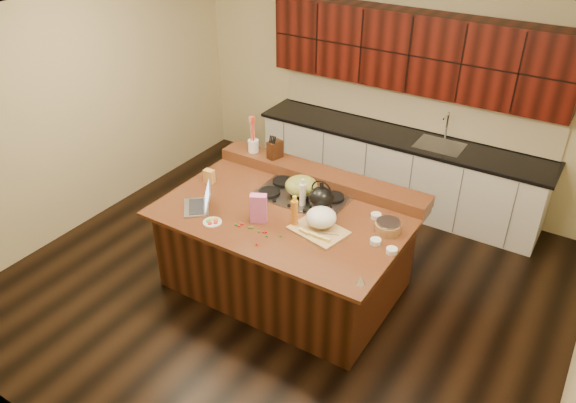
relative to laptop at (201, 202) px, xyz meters
The scene contains 33 objects.
room 0.90m from the laptop, 28.16° to the left, with size 5.52×5.02×2.72m.
island 0.97m from the laptop, 28.16° to the left, with size 2.40×1.60×0.92m.
back_ledge 1.31m from the laptop, 56.31° to the left, with size 2.40×0.30×0.12m, color black.
cooktop 1.00m from the laptop, 43.50° to the left, with size 0.92×0.52×0.05m.
back_counter 2.81m from the laptop, 68.57° to the left, with size 3.70×0.66×2.40m.
kettle 1.17m from the laptop, 28.57° to the left, with size 0.25×0.25×0.22m, color black.
green_bowl 1.00m from the laptop, 43.50° to the left, with size 0.33×0.33×0.18m, color olive.
laptop is the anchor object (origin of this frame).
oil_bottle 0.96m from the laptop, 12.92° to the left, with size 0.07×0.07×0.27m, color #BA6E20.
vinegar_bottle 0.99m from the laptop, 33.96° to the left, with size 0.06×0.06×0.25m, color silver.
wooden_tray 1.20m from the laptop, 14.63° to the left, with size 0.56×0.45×0.20m.
ramekin_a 1.74m from the laptop, 11.87° to the left, with size 0.10×0.10×0.04m, color white.
ramekin_b 1.90m from the laptop, ahead, with size 0.10×0.10×0.04m, color white.
ramekin_c 1.70m from the laptop, 25.93° to the left, with size 0.10×0.10×0.04m, color white.
strainer_bowl 1.81m from the laptop, 18.96° to the left, with size 0.24×0.24×0.09m, color #996B3F.
kitchen_timer 1.84m from the laptop, ahead, with size 0.08×0.08×0.07m, color silver.
pink_bag 0.63m from the laptop, ahead, with size 0.16×0.08×0.29m, color pink.
candy_plate 0.30m from the laptop, 31.29° to the right, with size 0.18×0.18×0.01m, color white.
package_box 0.50m from the laptop, 120.16° to the left, with size 0.11×0.07×0.15m, color gold.
utensil_crock 1.10m from the laptop, 97.28° to the left, with size 0.12×0.12×0.14m, color white.
knife_block 1.11m from the laptop, 82.21° to the left, with size 0.10×0.16×0.20m, color black.
gumdrop_0 0.52m from the laptop, ahead, with size 0.02×0.02×0.02m, color red.
gumdrop_1 0.48m from the laptop, ahead, with size 0.02×0.02×0.02m, color #198C26.
gumdrop_2 0.85m from the laptop, 15.47° to the right, with size 0.02×0.02×0.02m, color red.
gumdrop_3 0.61m from the laptop, ahead, with size 0.02×0.02×0.02m, color #198C26.
gumdrop_4 0.78m from the laptop, ahead, with size 0.02×0.02×0.02m, color red.
gumdrop_5 0.92m from the laptop, ahead, with size 0.02×0.02×0.02m, color #198C26.
gumdrop_6 0.53m from the laptop, ahead, with size 0.02×0.02×0.02m, color red.
gumdrop_7 0.63m from the laptop, ahead, with size 0.02×0.02×0.02m, color #198C26.
gumdrop_8 0.50m from the laptop, ahead, with size 0.02×0.02×0.02m, color red.
gumdrop_9 0.82m from the laptop, ahead, with size 0.02×0.02×0.02m, color #198C26.
gumdrop_10 0.76m from the laptop, ahead, with size 0.02×0.02×0.02m, color red.
gumdrop_11 0.72m from the laptop, ahead, with size 0.02×0.02×0.02m, color #198C26.
Camera 1 is at (2.47, -3.89, 3.86)m, focal length 35.00 mm.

